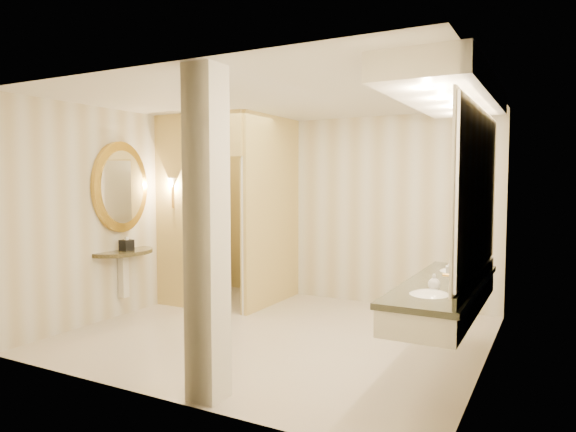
# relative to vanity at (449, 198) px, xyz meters

# --- Properties ---
(floor) EXTENTS (4.50, 4.50, 0.00)m
(floor) POSITION_rel_vanity_xyz_m (-1.98, 0.40, -1.63)
(floor) COLOR beige
(floor) RESTS_ON ground
(ceiling) EXTENTS (4.50, 4.50, 0.00)m
(ceiling) POSITION_rel_vanity_xyz_m (-1.98, 0.40, 1.07)
(ceiling) COLOR silver
(ceiling) RESTS_ON wall_back
(wall_back) EXTENTS (4.50, 0.02, 2.70)m
(wall_back) POSITION_rel_vanity_xyz_m (-1.98, 2.40, -0.28)
(wall_back) COLOR beige
(wall_back) RESTS_ON floor
(wall_front) EXTENTS (4.50, 0.02, 2.70)m
(wall_front) POSITION_rel_vanity_xyz_m (-1.98, -1.60, -0.28)
(wall_front) COLOR beige
(wall_front) RESTS_ON floor
(wall_left) EXTENTS (0.02, 4.00, 2.70)m
(wall_left) POSITION_rel_vanity_xyz_m (-4.23, 0.40, -0.28)
(wall_left) COLOR beige
(wall_left) RESTS_ON floor
(wall_right) EXTENTS (0.02, 4.00, 2.70)m
(wall_right) POSITION_rel_vanity_xyz_m (0.27, 0.40, -0.28)
(wall_right) COLOR beige
(wall_right) RESTS_ON floor
(toilet_closet) EXTENTS (1.50, 1.55, 2.70)m
(toilet_closet) POSITION_rel_vanity_xyz_m (-3.10, 1.37, -0.24)
(toilet_closet) COLOR #EAD47A
(toilet_closet) RESTS_ON floor
(wall_sconce) EXTENTS (0.14, 0.14, 0.42)m
(wall_sconce) POSITION_rel_vanity_xyz_m (-3.90, 0.83, 0.10)
(wall_sconce) COLOR gold
(wall_sconce) RESTS_ON toilet_closet
(vanity) EXTENTS (0.75, 2.38, 2.09)m
(vanity) POSITION_rel_vanity_xyz_m (0.00, 0.00, 0.00)
(vanity) COLOR beige
(vanity) RESTS_ON floor
(console_shelf) EXTENTS (0.91, 0.91, 1.90)m
(console_shelf) POSITION_rel_vanity_xyz_m (-4.19, 0.15, -0.29)
(console_shelf) COLOR black
(console_shelf) RESTS_ON floor
(pillar) EXTENTS (0.27, 0.27, 2.70)m
(pillar) POSITION_rel_vanity_xyz_m (-1.63, -1.40, -0.28)
(pillar) COLOR beige
(pillar) RESTS_ON floor
(tissue_box) EXTENTS (0.16, 0.16, 0.14)m
(tissue_box) POSITION_rel_vanity_xyz_m (-4.08, 0.13, -0.68)
(tissue_box) COLOR black
(tissue_box) RESTS_ON console_shelf
(toilet) EXTENTS (0.53, 0.77, 0.72)m
(toilet) POSITION_rel_vanity_xyz_m (-3.92, 1.75, -1.27)
(toilet) COLOR white
(toilet) RESTS_ON floor
(soap_bottle_a) EXTENTS (0.08, 0.08, 0.14)m
(soap_bottle_a) POSITION_rel_vanity_xyz_m (-0.04, 0.29, -0.68)
(soap_bottle_a) COLOR beige
(soap_bottle_a) RESTS_ON vanity
(soap_bottle_b) EXTENTS (0.12, 0.12, 0.13)m
(soap_bottle_b) POSITION_rel_vanity_xyz_m (-0.04, -0.39, -0.69)
(soap_bottle_b) COLOR silver
(soap_bottle_b) RESTS_ON vanity
(soap_bottle_c) EXTENTS (0.10, 0.10, 0.22)m
(soap_bottle_c) POSITION_rel_vanity_xyz_m (-0.01, 0.41, -0.64)
(soap_bottle_c) COLOR #C6B28C
(soap_bottle_c) RESTS_ON vanity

